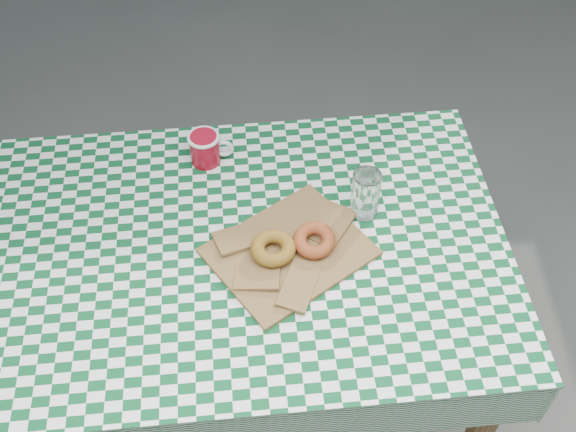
# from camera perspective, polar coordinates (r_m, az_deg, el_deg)

# --- Properties ---
(ground) EXTENTS (60.00, 60.00, 0.00)m
(ground) POSITION_cam_1_polar(r_m,az_deg,el_deg) (2.29, -7.00, -10.67)
(ground) COLOR #53534E
(ground) RESTS_ON ground
(table) EXTENTS (1.22, 0.87, 0.75)m
(table) POSITION_cam_1_polar(r_m,az_deg,el_deg) (1.87, -3.29, -9.68)
(table) COLOR brown
(table) RESTS_ON ground
(tablecloth) EXTENTS (1.25, 0.89, 0.01)m
(tablecloth) POSITION_cam_1_polar(r_m,az_deg,el_deg) (1.55, -3.89, -2.53)
(tablecloth) COLOR #0B4823
(tablecloth) RESTS_ON table
(paper_bag) EXTENTS (0.41, 0.39, 0.02)m
(paper_bag) POSITION_cam_1_polar(r_m,az_deg,el_deg) (1.53, 0.10, -2.84)
(paper_bag) COLOR brown
(paper_bag) RESTS_ON tablecloth
(bagel_front) EXTENTS (0.12, 0.12, 0.03)m
(bagel_front) POSITION_cam_1_polar(r_m,az_deg,el_deg) (1.50, -1.22, -2.63)
(bagel_front) COLOR brown
(bagel_front) RESTS_ON paper_bag
(bagel_back) EXTENTS (0.11, 0.11, 0.03)m
(bagel_back) POSITION_cam_1_polar(r_m,az_deg,el_deg) (1.52, 2.13, -1.97)
(bagel_back) COLOR #9F4920
(bagel_back) RESTS_ON paper_bag
(coffee_mug) EXTENTS (0.14, 0.14, 0.08)m
(coffee_mug) POSITION_cam_1_polar(r_m,az_deg,el_deg) (1.71, -6.75, 5.44)
(coffee_mug) COLOR maroon
(coffee_mug) RESTS_ON tablecloth
(drinking_glass) EXTENTS (0.08, 0.08, 0.12)m
(drinking_glass) POSITION_cam_1_polar(r_m,az_deg,el_deg) (1.58, 6.28, 1.78)
(drinking_glass) COLOR white
(drinking_glass) RESTS_ON tablecloth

